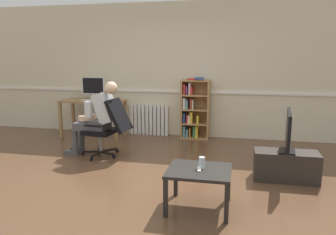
% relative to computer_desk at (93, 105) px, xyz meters
% --- Properties ---
extents(ground_plane, '(18.00, 18.00, 0.00)m').
position_rel_computer_desk_xyz_m(ground_plane, '(1.71, -2.15, -0.64)').
color(ground_plane, brown).
extents(back_wall, '(12.00, 0.13, 2.70)m').
position_rel_computer_desk_xyz_m(back_wall, '(1.71, 0.50, 0.70)').
color(back_wall, beige).
rests_on(back_wall, ground_plane).
extents(computer_desk, '(1.27, 0.60, 0.76)m').
position_rel_computer_desk_xyz_m(computer_desk, '(0.00, 0.00, 0.00)').
color(computer_desk, '#9E7547').
rests_on(computer_desk, ground_plane).
extents(imac_monitor, '(0.48, 0.14, 0.46)m').
position_rel_computer_desk_xyz_m(imac_monitor, '(-0.02, 0.08, 0.38)').
color(imac_monitor, silver).
rests_on(imac_monitor, computer_desk).
extents(keyboard, '(0.43, 0.12, 0.02)m').
position_rel_computer_desk_xyz_m(keyboard, '(0.04, -0.14, 0.12)').
color(keyboard, silver).
rests_on(keyboard, computer_desk).
extents(computer_mouse, '(0.06, 0.10, 0.03)m').
position_rel_computer_desk_xyz_m(computer_mouse, '(0.29, -0.12, 0.13)').
color(computer_mouse, white).
rests_on(computer_mouse, computer_desk).
extents(bookshelf, '(0.56, 0.29, 1.22)m').
position_rel_computer_desk_xyz_m(bookshelf, '(2.03, 0.29, -0.07)').
color(bookshelf, '#AD7F4C').
rests_on(bookshelf, ground_plane).
extents(radiator, '(0.82, 0.08, 0.63)m').
position_rel_computer_desk_xyz_m(radiator, '(1.08, 0.39, -0.33)').
color(radiator, white).
rests_on(radiator, ground_plane).
extents(office_chair, '(0.84, 0.62, 0.96)m').
position_rel_computer_desk_xyz_m(office_chair, '(0.86, -1.26, -0.12)').
color(office_chair, black).
rests_on(office_chair, ground_plane).
extents(person_seated, '(0.97, 0.41, 1.23)m').
position_rel_computer_desk_xyz_m(person_seated, '(0.66, -1.24, 0.01)').
color(person_seated, '#4C4C51').
rests_on(person_seated, ground_plane).
extents(tv_stand, '(0.82, 0.37, 0.39)m').
position_rel_computer_desk_xyz_m(tv_stand, '(3.55, -1.73, -0.45)').
color(tv_stand, '#2D2823').
rests_on(tv_stand, ground_plane).
extents(tv_screen, '(0.23, 0.81, 0.54)m').
position_rel_computer_desk_xyz_m(tv_screen, '(3.55, -1.73, 0.02)').
color(tv_screen, black).
rests_on(tv_screen, tv_stand).
extents(coffee_table, '(0.67, 0.60, 0.44)m').
position_rel_computer_desk_xyz_m(coffee_table, '(2.53, -2.81, -0.26)').
color(coffee_table, black).
rests_on(coffee_table, ground_plane).
extents(drinking_glass, '(0.07, 0.07, 0.13)m').
position_rel_computer_desk_xyz_m(drinking_glass, '(2.55, -2.77, -0.14)').
color(drinking_glass, silver).
rests_on(drinking_glass, coffee_table).
extents(spare_remote, '(0.05, 0.15, 0.02)m').
position_rel_computer_desk_xyz_m(spare_remote, '(2.53, -2.83, -0.20)').
color(spare_remote, white).
rests_on(spare_remote, coffee_table).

